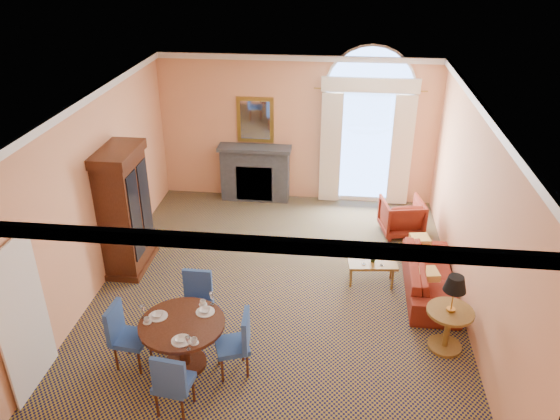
# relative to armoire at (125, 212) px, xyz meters

# --- Properties ---
(ground) EXTENTS (7.50, 7.50, 0.00)m
(ground) POSITION_rel_armoire_xyz_m (2.72, -0.55, -1.08)
(ground) COLOR #12143B
(ground) RESTS_ON ground
(room_envelope) EXTENTS (6.04, 7.52, 3.45)m
(room_envelope) POSITION_rel_armoire_xyz_m (2.69, 0.12, 1.43)
(room_envelope) COLOR #F5A674
(room_envelope) RESTS_ON ground
(armoire) EXTENTS (0.65, 1.15, 2.25)m
(armoire) POSITION_rel_armoire_xyz_m (0.00, 0.00, 0.00)
(armoire) COLOR #36180C
(armoire) RESTS_ON ground
(dining_table) EXTENTS (1.17, 1.17, 0.93)m
(dining_table) POSITION_rel_armoire_xyz_m (1.66, -2.41, -0.54)
(dining_table) COLOR #36180C
(dining_table) RESTS_ON ground
(dining_chair_north) EXTENTS (0.46, 0.46, 0.98)m
(dining_chair_north) POSITION_rel_armoire_xyz_m (1.65, -1.60, -0.53)
(dining_chair_north) COLOR navy
(dining_chair_north) RESTS_ON ground
(dining_chair_south) EXTENTS (0.49, 0.50, 0.98)m
(dining_chair_south) POSITION_rel_armoire_xyz_m (1.76, -3.29, -0.53)
(dining_chair_south) COLOR navy
(dining_chair_south) RESTS_ON ground
(dining_chair_east) EXTENTS (0.56, 0.56, 0.98)m
(dining_chair_east) POSITION_rel_armoire_xyz_m (2.44, -2.45, -0.53)
(dining_chair_east) COLOR navy
(dining_chair_east) RESTS_ON ground
(dining_chair_west) EXTENTS (0.49, 0.48, 0.98)m
(dining_chair_west) POSITION_rel_armoire_xyz_m (0.84, -2.47, -0.53)
(dining_chair_west) COLOR navy
(dining_chair_west) RESTS_ON ground
(sofa) EXTENTS (0.84, 2.05, 0.59)m
(sofa) POSITION_rel_armoire_xyz_m (5.27, -0.23, -0.79)
(sofa) COLOR maroon
(sofa) RESTS_ON ground
(armchair) EXTENTS (0.92, 0.94, 0.73)m
(armchair) POSITION_rel_armoire_xyz_m (4.95, 1.77, -0.72)
(armchair) COLOR maroon
(armchair) RESTS_ON ground
(coffee_table) EXTENTS (0.87, 0.54, 0.78)m
(coffee_table) POSITION_rel_armoire_xyz_m (4.31, -0.08, -0.68)
(coffee_table) COLOR brown
(coffee_table) RESTS_ON ground
(side_table) EXTENTS (0.66, 0.66, 1.21)m
(side_table) POSITION_rel_armoire_xyz_m (5.32, -1.63, -0.35)
(side_table) COLOR brown
(side_table) RESTS_ON ground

